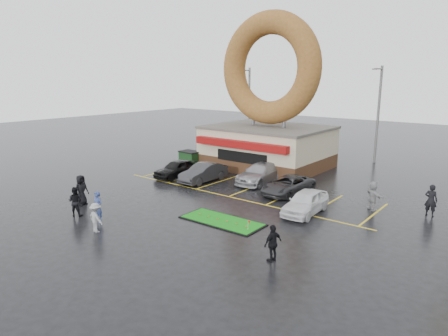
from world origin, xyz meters
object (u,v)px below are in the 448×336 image
Objects in this scene: dumpster at (190,159)px; donut_shop at (268,118)px; person_blue at (98,207)px; person_cameraman at (273,243)px; car_black at (177,169)px; car_white at (305,202)px; car_silver at (260,173)px; streetlight_left at (249,106)px; putting_green at (222,221)px; streetlight_mid at (378,112)px; car_dgrey at (203,173)px; car_grey at (288,185)px.

donut_shop is at bearing 40.73° from dumpster.
person_blue reaches higher than person_cameraman.
car_black is 12.45m from car_white.
car_black is 6.83m from car_silver.
streetlight_left is 24.62m from putting_green.
person_cameraman reaches higher than dumpster.
car_white is (15.71, -16.38, -4.08)m from streetlight_left.
streetlight_left is at bearing 97.67° from person_blue.
putting_green is at bearing -35.04° from dumpster.
car_black is 4.23m from dumpster.
person_cameraman is (1.85, -6.66, 0.15)m from car_white.
streetlight_mid reaches higher than car_silver.
donut_shop reaches higher than person_cameraman.
person_cameraman is 0.35× the size of putting_green.
streetlight_left reaches higher than putting_green.
putting_green is at bearing -67.29° from donut_shop.
donut_shop reaches higher than car_black.
car_black is 0.85× the size of putting_green.
car_white is at bearing -37.83° from car_silver.
donut_shop reaches higher than dumpster.
car_black is 2.31× the size of dumpster.
car_dgrey is 4.41m from car_silver.
car_dgrey is 1.05× the size of car_white.
car_black is 1.01× the size of car_white.
car_dgrey is 9.88m from car_white.
car_grey is 2.50× the size of dumpster.
streetlight_left is at bearing 113.42° from car_dgrey.
streetlight_mid is at bearing 57.96° from car_black.
car_dgrey reaches higher than car_grey.
dumpster is (-14.40, 5.28, -0.05)m from car_white.
dumpster is (-12.70, -12.10, -4.13)m from streetlight_mid.
putting_green is (-1.31, -21.55, -4.74)m from streetlight_mid.
car_white is (1.71, -17.38, -4.08)m from streetlight_mid.
streetlight_left is 23.06m from car_white.
streetlight_left is 14.04m from streetlight_mid.
car_white is at bearing -40.71° from car_grey.
donut_shop is 7.63× the size of person_blue.
car_dgrey is at bearing -164.87° from car_grey.
streetlight_left is 2.19× the size of car_white.
streetlight_left reaches higher than car_grey.
streetlight_left is at bearing 121.70° from putting_green.
car_dgrey reaches higher than car_black.
car_silver reaches higher than putting_green.
car_silver reaches higher than dumpster.
streetlight_mid reaches higher than person_cameraman.
putting_green is (9.33, -5.76, -0.67)m from car_black.
car_silver is (6.22, 2.83, 0.02)m from car_black.
car_silver is at bearing 109.93° from putting_green.
car_dgrey is 2.44× the size of person_blue.
person_blue is (0.31, -17.99, -3.58)m from donut_shop.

